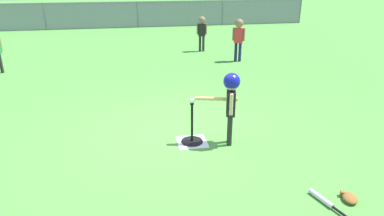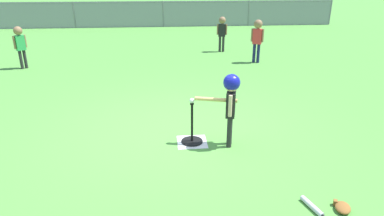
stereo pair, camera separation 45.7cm
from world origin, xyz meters
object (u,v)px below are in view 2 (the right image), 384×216
batter_child (230,96)px  batting_tee (192,136)px  fielder_deep_right (222,29)px  fielder_deep_left (257,35)px  baseball_on_tee (192,101)px  fielder_deep_center (20,42)px  spare_bat_silver (316,210)px  glove_by_plate (342,207)px

batter_child → batting_tee: bearing=164.9°
fielder_deep_right → batter_child: bearing=-98.8°
fielder_deep_left → baseball_on_tee: bearing=-115.5°
batting_tee → baseball_on_tee: bearing=-90.0°
batter_child → fielder_deep_center: (-4.55, 4.75, -0.07)m
batting_tee → spare_bat_silver: bearing=-56.1°
fielder_deep_right → spare_bat_silver: fielder_deep_right is taller
fielder_deep_left → glove_by_plate: size_ratio=4.44×
batting_tee → fielder_deep_right: 6.37m
baseball_on_tee → batter_child: 0.55m
batting_tee → fielder_deep_left: size_ratio=0.53×
spare_bat_silver → batting_tee: bearing=123.9°
batter_child → fielder_deep_right: size_ratio=0.99×
fielder_deep_center → fielder_deep_right: bearing=15.7°
fielder_deep_right → fielder_deep_left: fielder_deep_left is taller
fielder_deep_left → fielder_deep_right: bearing=115.9°
batting_tee → spare_bat_silver: 2.08m
batting_tee → fielder_deep_right: fielder_deep_right is taller
batting_tee → batter_child: batter_child is taller
baseball_on_tee → spare_bat_silver: baseball_on_tee is taller
batting_tee → fielder_deep_right: size_ratio=0.57×
baseball_on_tee → glove_by_plate: bearing=-49.7°
batting_tee → fielder_deep_center: bearing=131.2°
glove_by_plate → baseball_on_tee: bearing=130.3°
fielder_deep_left → batting_tee: bearing=-115.5°
fielder_deep_center → spare_bat_silver: fielder_deep_center is taller
fielder_deep_right → spare_bat_silver: size_ratio=1.65×
batting_tee → spare_bat_silver: batting_tee is taller
fielder_deep_center → spare_bat_silver: size_ratio=1.66×
batting_tee → fielder_deep_left: fielder_deep_left is taller
batter_child → fielder_deep_center: bearing=133.8°
fielder_deep_left → fielder_deep_center: bearing=-179.3°
spare_bat_silver → glove_by_plate: (0.30, 0.01, 0.01)m
spare_bat_silver → glove_by_plate: bearing=2.5°
spare_bat_silver → glove_by_plate: 0.30m
fielder_deep_right → fielder_deep_left: size_ratio=0.92×
fielder_deep_left → glove_by_plate: fielder_deep_left is taller
baseball_on_tee → fielder_deep_center: 6.12m
batting_tee → batter_child: 0.87m
batter_child → fielder_deep_left: fielder_deep_left is taller
fielder_deep_left → glove_by_plate: (-0.77, -6.39, -0.73)m
glove_by_plate → fielder_deep_left: bearing=83.1°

